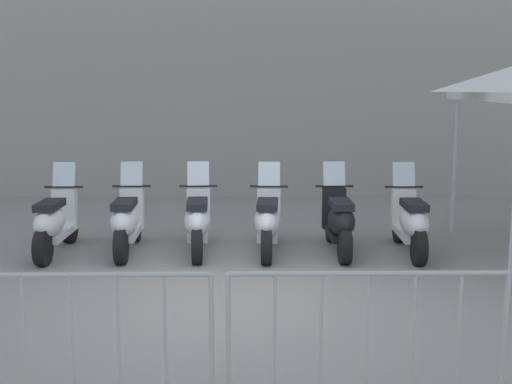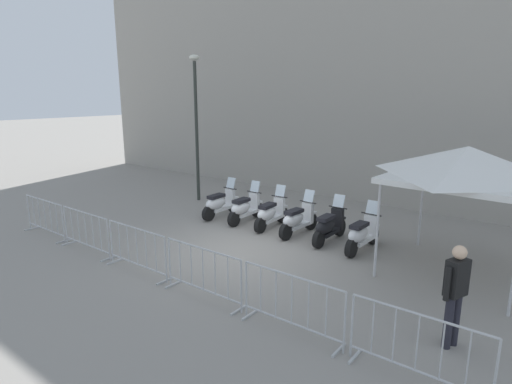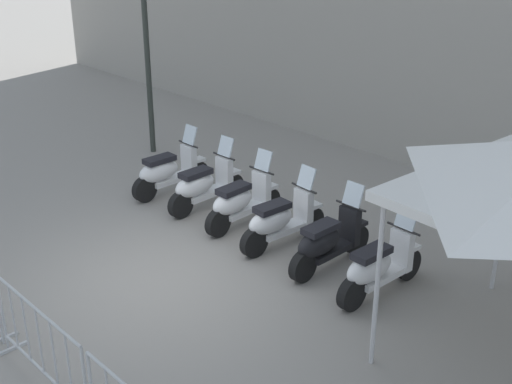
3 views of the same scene
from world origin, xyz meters
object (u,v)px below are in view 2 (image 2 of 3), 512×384
at_px(canopy_tent, 467,164).
at_px(barrier_segment_1, 86,232).
at_px(motorcycle_5, 362,234).
at_px(barrier_segment_5, 417,349).
at_px(motorcycle_3, 297,220).
at_px(officer_near_row_end, 455,290).
at_px(motorcycle_4, 329,226).
at_px(barrier_segment_2, 137,250).
at_px(motorcycle_2, 270,214).
at_px(barrier_segment_3, 203,273).
at_px(barrier_segment_4, 292,305).
at_px(motorcycle_1, 245,208).
at_px(motorcycle_0, 220,204).
at_px(street_lamp, 196,114).
at_px(barrier_segment_0, 45,218).

bearing_deg(canopy_tent, barrier_segment_1, -148.21).
bearing_deg(motorcycle_5, barrier_segment_5, -54.52).
bearing_deg(motorcycle_3, officer_near_row_end, -29.66).
height_order(motorcycle_4, barrier_segment_2, motorcycle_4).
height_order(motorcycle_2, canopy_tent, canopy_tent).
height_order(barrier_segment_3, barrier_segment_4, same).
xyz_separation_m(motorcycle_5, barrier_segment_1, (-5.35, -4.63, 0.07)).
relative_size(motorcycle_5, barrier_segment_5, 0.86).
bearing_deg(barrier_segment_5, barrier_segment_2, -176.77).
relative_size(motorcycle_1, motorcycle_3, 1.00).
bearing_deg(officer_near_row_end, motorcycle_4, 144.13).
xyz_separation_m(motorcycle_4, barrier_segment_1, (-4.36, -4.65, 0.07)).
xyz_separation_m(motorcycle_0, barrier_segment_2, (1.69, -4.30, 0.07)).
height_order(motorcycle_2, motorcycle_3, same).
height_order(motorcycle_0, motorcycle_2, same).
xyz_separation_m(motorcycle_4, street_lamp, (-6.22, 0.85, 2.78)).
relative_size(motorcycle_2, motorcycle_3, 1.00).
bearing_deg(motorcycle_0, barrier_segment_2, -68.58).
relative_size(motorcycle_0, motorcycle_5, 1.00).
height_order(barrier_segment_4, officer_near_row_end, officer_near_row_end).
relative_size(motorcycle_0, motorcycle_4, 1.00).
relative_size(motorcycle_1, canopy_tent, 0.59).
relative_size(barrier_segment_2, barrier_segment_3, 1.00).
bearing_deg(motorcycle_5, barrier_segment_2, -125.94).
bearing_deg(motorcycle_1, motorcycle_0, -173.58).
height_order(motorcycle_5, street_lamp, street_lamp).
bearing_deg(motorcycle_3, motorcycle_2, -179.65).
bearing_deg(motorcycle_2, barrier_segment_2, -93.81).
bearing_deg(canopy_tent, street_lamp, 175.38).
relative_size(barrier_segment_0, barrier_segment_4, 1.00).
bearing_deg(canopy_tent, motorcycle_0, -177.53).
bearing_deg(motorcycle_2, officer_near_row_end, -25.44).
distance_m(motorcycle_0, barrier_segment_5, 8.86).
xyz_separation_m(motorcycle_4, barrier_segment_5, (3.96, -4.18, 0.07)).
distance_m(motorcycle_0, officer_near_row_end, 8.50).
distance_m(motorcycle_2, motorcycle_3, 0.99).
distance_m(motorcycle_1, barrier_segment_2, 4.47).
xyz_separation_m(motorcycle_5, street_lamp, (-7.21, 0.87, 2.78)).
xyz_separation_m(motorcycle_3, barrier_segment_0, (-5.44, -4.71, 0.07)).
height_order(motorcycle_1, motorcycle_5, same).
bearing_deg(motorcycle_0, officer_near_row_end, -18.63).
distance_m(motorcycle_3, canopy_tent, 4.75).
distance_m(motorcycle_1, canopy_tent, 6.59).
bearing_deg(motorcycle_3, barrier_segment_4, -55.85).
relative_size(barrier_segment_2, street_lamp, 0.38).
bearing_deg(motorcycle_4, motorcycle_3, -176.75).
distance_m(motorcycle_0, barrier_segment_0, 5.17).
distance_m(officer_near_row_end, canopy_tent, 3.48).
xyz_separation_m(motorcycle_0, canopy_tent, (7.24, 0.31, 2.06)).
bearing_deg(barrier_segment_2, motorcycle_0, 111.42).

